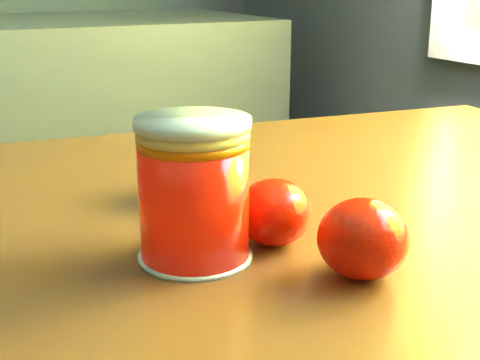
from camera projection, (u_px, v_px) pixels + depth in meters
name	position (u px, v px, depth m)	size (l,w,h in m)	color
table	(262.00, 313.00, 0.65)	(1.13, 0.85, 0.80)	brown
juice_glass	(194.00, 191.00, 0.51)	(0.09, 0.09, 0.11)	red
orange_front	(274.00, 212.00, 0.55)	(0.06, 0.06, 0.06)	red
orange_back	(197.00, 169.00, 0.66)	(0.07, 0.07, 0.06)	red
orange_extra	(363.00, 239.00, 0.49)	(0.07, 0.07, 0.06)	red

